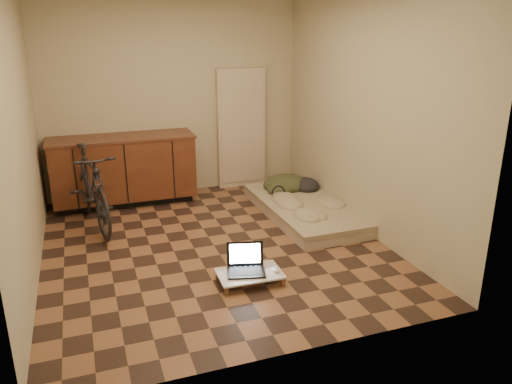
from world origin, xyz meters
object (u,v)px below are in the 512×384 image
object	(u,v)px
laptop	(246,265)
lap_desk	(250,274)
futon	(304,209)
bicycle	(91,184)

from	to	relation	value
laptop	lap_desk	bearing A→B (deg)	-56.68
futon	laptop	world-z (taller)	laptop
futon	lap_desk	bearing A→B (deg)	-131.51
futon	lap_desk	size ratio (longest dim) A/B	3.24
bicycle	lap_desk	world-z (taller)	bicycle
bicycle	lap_desk	bearing A→B (deg)	-66.27
bicycle	laptop	xyz separation A→B (m)	(1.27, -1.84, -0.38)
laptop	bicycle	bearing A→B (deg)	138.84
lap_desk	laptop	xyz separation A→B (m)	(-0.02, 0.06, 0.06)
futon	bicycle	bearing A→B (deg)	167.60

